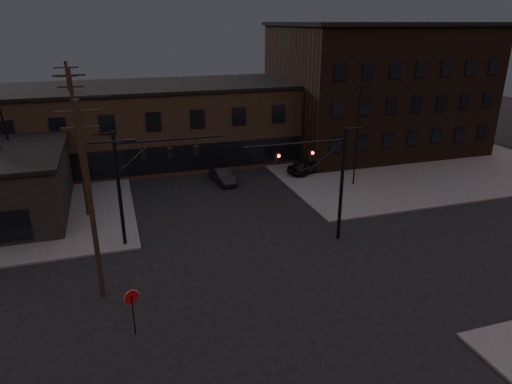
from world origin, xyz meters
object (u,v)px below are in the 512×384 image
at_px(parked_car_lot_a, 307,166).
at_px(parked_car_lot_b, 355,153).
at_px(traffic_signal_far, 138,174).
at_px(car_crossing, 223,176).
at_px(traffic_signal_near, 327,174).
at_px(stop_sign, 132,302).

distance_m(parked_car_lot_a, parked_car_lot_b, 7.62).
bearing_deg(traffic_signal_far, car_crossing, 52.02).
bearing_deg(car_crossing, parked_car_lot_b, 3.31).
height_order(traffic_signal_near, parked_car_lot_b, traffic_signal_near).
distance_m(traffic_signal_near, parked_car_lot_b, 21.13).
distance_m(traffic_signal_near, stop_sign, 15.17).
xyz_separation_m(traffic_signal_far, stop_sign, (-1.28, -9.99, -3.17)).
bearing_deg(traffic_signal_near, car_crossing, 105.15).
bearing_deg(traffic_signal_far, parked_car_lot_a, 31.73).
distance_m(stop_sign, parked_car_lot_a, 27.47).
xyz_separation_m(traffic_signal_near, stop_sign, (-13.36, -6.49, -3.09)).
bearing_deg(parked_car_lot_b, car_crossing, 85.75).
bearing_deg(stop_sign, traffic_signal_far, 82.68).
height_order(stop_sign, parked_car_lot_b, stop_sign).
bearing_deg(car_crossing, traffic_signal_near, -81.72).
height_order(traffic_signal_near, stop_sign, traffic_signal_near).
relative_size(traffic_signal_far, car_crossing, 1.92).
bearing_deg(parked_car_lot_a, stop_sign, 115.81).
relative_size(traffic_signal_far, parked_car_lot_a, 1.82).
distance_m(parked_car_lot_a, car_crossing, 8.73).
bearing_deg(traffic_signal_near, traffic_signal_far, 163.83).
relative_size(parked_car_lot_a, car_crossing, 1.05).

